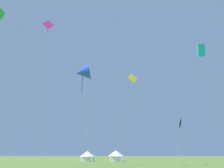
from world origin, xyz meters
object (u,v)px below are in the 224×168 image
Objects in this scene: kite_blue_delta at (83,72)px; festival_tent_left at (116,155)px; kite_magenta_diamond at (48,27)px; kite_cyan_box at (201,50)px; kite_black_diamond at (180,124)px; festival_tent_center at (87,156)px; kite_yellow_diamond at (132,79)px.

kite_blue_delta is 39.40m from festival_tent_left.
kite_magenta_diamond is 26.84m from kite_cyan_box.
kite_black_diamond is 25.81m from kite_blue_delta.
kite_black_diamond is at bearing -40.21° from festival_tent_center.
kite_blue_delta is 2.93× the size of festival_tent_left.
kite_cyan_box is 22.71m from kite_blue_delta.
kite_cyan_box is at bearing -59.52° from festival_tent_left.
festival_tent_center is at bearing 139.79° from kite_black_diamond.
kite_cyan_box reaches higher than kite_black_diamond.
kite_cyan_box is at bearing -75.00° from kite_black_diamond.
kite_blue_delta is at bearing -81.89° from festival_tent_center.
kite_yellow_diamond is 3.90× the size of festival_tent_center.
festival_tent_left is at bearing 86.15° from kite_blue_delta.
kite_yellow_diamond is 0.80× the size of kite_cyan_box.
kite_yellow_diamond is at bearing -64.21° from festival_tent_center.
kite_magenta_diamond is 13.96m from kite_blue_delta.
festival_tent_left is at bearing 0.00° from festival_tent_center.
kite_yellow_diamond is at bearing -145.20° from kite_black_diamond.
kite_blue_delta is (7.41, -5.75, -10.34)m from kite_magenta_diamond.
kite_yellow_diamond is at bearing 62.20° from kite_blue_delta.
kite_cyan_box is 4.91× the size of festival_tent_center.
kite_yellow_diamond is 0.69× the size of kite_magenta_diamond.
kite_blue_delta is (-16.40, -19.50, 4.16)m from kite_black_diamond.
kite_black_diamond is (9.65, 6.71, -7.41)m from kite_yellow_diamond.
kite_blue_delta is at bearing -151.76° from kite_cyan_box.
kite_magenta_diamond is 5.66× the size of festival_tent_center.
kite_yellow_diamond is at bearing -80.54° from festival_tent_left.
kite_cyan_box is (12.16, -2.64, 4.20)m from kite_yellow_diamond.
kite_cyan_box is 36.82m from festival_tent_left.
kite_black_diamond is 23.87m from festival_tent_left.
kite_black_diamond is at bearing 105.00° from kite_cyan_box.
kite_black_diamond is 29.23m from festival_tent_center.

